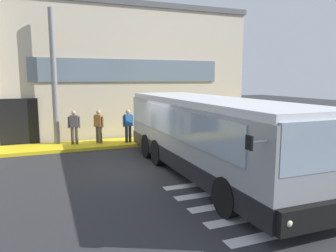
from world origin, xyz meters
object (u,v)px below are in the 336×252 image
at_px(bus_main_foreground, 208,138).
at_px(passenger_near_column, 74,125).
at_px(passenger_at_curb_edge, 128,124).
at_px(entry_support_column, 54,77).
at_px(passenger_by_doorway, 99,125).

height_order(bus_main_foreground, passenger_near_column, bus_main_foreground).
height_order(passenger_near_column, passenger_at_curb_edge, same).
xyz_separation_m(entry_support_column, passenger_near_column, (0.81, -0.46, -2.30)).
xyz_separation_m(entry_support_column, passenger_at_curb_edge, (3.39, -0.98, -2.34)).
xyz_separation_m(entry_support_column, passenger_by_doorway, (1.97, -0.66, -2.34)).
relative_size(passenger_near_column, passenger_by_doorway, 1.00).
xyz_separation_m(bus_main_foreground, passenger_by_doorway, (-2.72, 6.33, -0.25)).
height_order(bus_main_foreground, passenger_by_doorway, bus_main_foreground).
height_order(bus_main_foreground, passenger_at_curb_edge, bus_main_foreground).
distance_m(bus_main_foreground, passenger_at_curb_edge, 6.15).
bearing_deg(passenger_near_column, passenger_by_doorway, -9.69).
bearing_deg(bus_main_foreground, entry_support_column, 123.88).
relative_size(passenger_near_column, passenger_at_curb_edge, 1.00).
bearing_deg(passenger_near_column, passenger_at_curb_edge, -11.43).
xyz_separation_m(passenger_near_column, passenger_by_doorway, (1.16, -0.20, -0.03)).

